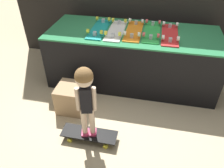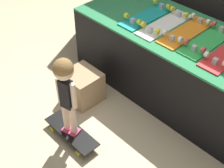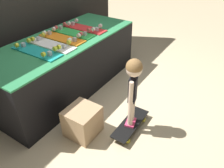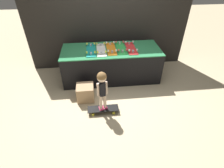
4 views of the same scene
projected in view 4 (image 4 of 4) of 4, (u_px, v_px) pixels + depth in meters
ground_plane at (114, 91)px, 3.98m from camera, size 16.00×16.00×0.00m
back_wall at (108, 23)px, 4.28m from camera, size 4.03×0.10×2.30m
display_rack at (111, 64)px, 4.22m from camera, size 2.26×0.90×0.75m
skateboard_teal_on_rack at (91, 50)px, 3.93m from camera, size 0.20×0.68×0.09m
skateboard_white_on_rack at (101, 50)px, 3.95m from camera, size 0.20×0.68×0.09m
skateboard_orange_on_rack at (111, 48)px, 4.00m from camera, size 0.20×0.68×0.09m
skateboard_green_on_rack at (121, 48)px, 4.02m from camera, size 0.20×0.68×0.09m
skateboard_red_on_rack at (131, 48)px, 4.02m from camera, size 0.20×0.68×0.09m
skateboard_on_floor at (103, 109)px, 3.40m from camera, size 0.60×0.19×0.09m
child at (102, 84)px, 3.05m from camera, size 0.19×0.17×0.83m
storage_box at (85, 93)px, 3.66m from camera, size 0.35×0.33×0.34m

